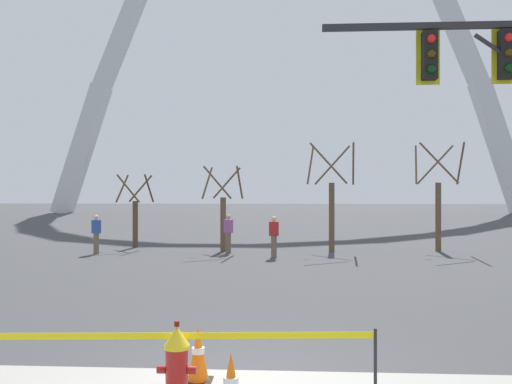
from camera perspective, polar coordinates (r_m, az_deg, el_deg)
name	(u,v)px	position (r m, az deg, el deg)	size (l,w,h in m)	color
ground_plane	(250,374)	(8.09, -0.60, -17.95)	(240.00, 240.00, 0.00)	#3D3D3F
fire_hydrant	(177,366)	(6.93, -7.99, -16.99)	(0.46, 0.48, 0.99)	#5E0F0D
caution_tape_barrier	(159,351)	(7.06, -9.77, -15.58)	(5.19, 0.44, 0.86)	#232326
traffic_cone_mid_sidewalk	(198,355)	(7.72, -5.86, -16.04)	(0.36, 0.36, 0.73)	black
monument_arch	(286,39)	(70.20, 3.08, 15.22)	(57.33, 2.15, 47.27)	silver
tree_far_left	(135,215)	(26.21, -12.10, -2.29)	(1.55, 1.56, 3.32)	brown
tree_left_mid	(223,214)	(23.89, -3.35, -2.20)	(1.67, 1.68, 3.60)	brown
tree_center_left	(332,203)	(24.11, 7.64, -1.16)	(2.10, 2.11, 4.56)	brown
tree_center_right	(438,203)	(25.15, 17.91, -1.09)	(2.10, 2.12, 4.58)	brown
pedestrian_walking_left	(228,233)	(23.24, -2.81, -4.19)	(0.39, 0.32, 1.59)	brown
pedestrian_standing_center	(96,234)	(23.81, -15.83, -4.09)	(0.39, 0.33, 1.59)	brown
pedestrian_walking_right	(274,236)	(21.60, 1.82, -4.50)	(0.37, 0.26, 1.59)	brown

